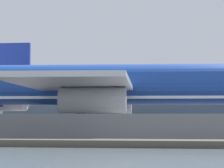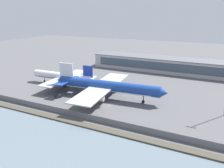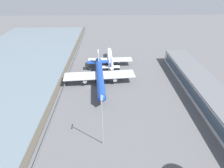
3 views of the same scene
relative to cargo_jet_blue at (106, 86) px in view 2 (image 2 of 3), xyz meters
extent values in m
plane|color=#565659|center=(5.01, -7.23, -5.91)|extent=(500.00, 500.00, 0.00)
cube|color=#474238|center=(5.01, -27.73, -5.66)|extent=(320.00, 3.00, 0.50)
cube|color=slate|center=(5.01, -23.23, -4.74)|extent=(280.00, 0.08, 2.34)
cylinder|color=slate|center=(5.01, -23.23, -4.74)|extent=(0.10, 0.10, 2.34)
cylinder|color=#193D93|center=(0.88, 0.07, 0.22)|extent=(50.30, 8.94, 5.00)
cone|color=#193D93|center=(27.21, 2.15, 0.22)|extent=(3.62, 5.00, 4.75)
cone|color=#193D93|center=(-25.44, -2.01, 0.22)|extent=(3.60, 4.75, 4.50)
cube|color=#232D3D|center=(23.84, 1.89, 0.84)|extent=(3.08, 4.46, 1.50)
cube|color=silver|center=(0.88, 0.07, -1.16)|extent=(42.74, 7.35, 0.90)
cube|color=#B7BABF|center=(-2.56, 11.85, -0.41)|extent=(12.87, 24.82, 0.50)
cube|color=#B7BABF|center=(-0.66, -12.10, -0.41)|extent=(12.87, 24.82, 0.50)
cylinder|color=#B7BABF|center=(-0.91, 10.05, -2.03)|extent=(7.20, 3.30, 2.75)
cylinder|color=#B7BABF|center=(0.68, -10.07, -2.03)|extent=(7.20, 3.30, 2.75)
cube|color=silver|center=(-21.08, -1.67, 5.22)|extent=(7.53, 1.19, 8.51)
cube|color=#193D93|center=(-21.42, 2.72, 0.59)|extent=(5.69, 9.18, 0.40)
cube|color=#193D93|center=(-20.73, -6.06, 0.59)|extent=(5.69, 9.18, 0.40)
cylinder|color=black|center=(18.35, 1.45, -3.75)|extent=(0.35, 0.35, 2.93)
cylinder|color=black|center=(18.35, 1.45, -5.21)|extent=(1.44, 0.66, 1.40)
cylinder|color=black|center=(-2.82, 2.41, -3.75)|extent=(0.40, 0.40, 2.93)
cylinder|color=black|center=(-2.82, 2.41, -5.21)|extent=(1.69, 1.25, 1.61)
cylinder|color=black|center=(-2.40, -2.83, -3.75)|extent=(0.40, 0.40, 2.93)
cylinder|color=black|center=(-2.40, -2.83, -5.21)|extent=(1.69, 1.25, 1.61)
cylinder|color=white|center=(-31.08, 7.38, -0.85)|extent=(37.78, 5.38, 4.13)
cone|color=white|center=(-51.03, 6.71, -0.85)|extent=(2.81, 4.01, 3.92)
cone|color=white|center=(-11.12, 8.04, -0.85)|extent=(2.81, 3.80, 3.72)
cube|color=#232D3D|center=(-48.39, 6.80, -0.34)|extent=(2.39, 3.58, 1.24)
cube|color=navy|center=(-31.08, 7.38, -1.99)|extent=(32.11, 4.37, 0.74)
cube|color=#B7BABF|center=(-28.89, -1.59, -1.37)|extent=(8.89, 18.35, 0.41)
cube|color=#B7BABF|center=(-29.50, 16.48, -1.37)|extent=(8.89, 18.35, 0.41)
cylinder|color=#B7BABF|center=(-30.07, -0.19, -2.71)|extent=(5.35, 2.45, 2.27)
cylinder|color=#B7BABF|center=(-30.58, 14.99, -2.71)|extent=(5.35, 2.45, 2.27)
cube|color=navy|center=(-14.51, 7.93, 3.28)|extent=(5.66, 0.68, 7.02)
cube|color=white|center=(-14.40, 4.62, -0.54)|extent=(3.99, 6.75, 0.33)
cube|color=white|center=(-14.62, 11.24, -0.54)|extent=(3.99, 6.75, 0.33)
cylinder|color=black|center=(-44.25, 6.94, -4.12)|extent=(0.29, 0.29, 2.42)
cylinder|color=black|center=(-44.25, 6.94, -5.33)|extent=(1.17, 0.49, 1.16)
cylinder|color=black|center=(-28.37, 5.30, -4.12)|extent=(0.33, 0.33, 2.42)
cylinder|color=black|center=(-28.37, 5.30, -5.33)|extent=(1.36, 0.97, 1.33)
cylinder|color=black|center=(-28.51, 9.63, -4.12)|extent=(0.33, 0.33, 2.42)
cylinder|color=black|center=(-28.51, 9.63, -5.33)|extent=(1.36, 0.97, 1.33)
cube|color=#1E2328|center=(-20.57, -9.96, -5.16)|extent=(2.88, 3.58, 1.11)
cube|color=#283847|center=(-20.39, -9.60, -4.36)|extent=(1.65, 1.58, 0.50)
cylinder|color=black|center=(-20.72, -8.76, -5.56)|extent=(0.52, 0.72, 0.70)
cylinder|color=black|center=(-19.51, -9.38, -5.56)|extent=(0.52, 0.72, 0.70)
cylinder|color=black|center=(-21.63, -10.53, -5.56)|extent=(0.52, 0.72, 0.70)
cylinder|color=black|center=(-20.41, -11.15, -5.56)|extent=(0.52, 0.72, 0.70)
cube|color=#1E2328|center=(-19.68, 12.28, -4.64)|extent=(2.73, 5.42, 2.07)
cube|color=#283847|center=(-19.46, 14.08, -4.25)|extent=(2.12, 1.38, 0.83)
cube|color=orange|center=(-19.68, 12.28, -3.51)|extent=(1.10, 0.63, 0.16)
cylinder|color=black|center=(-20.41, 13.99, -5.49)|extent=(0.32, 0.86, 0.84)
cylinder|color=black|center=(-18.56, 13.76, -5.49)|extent=(0.32, 0.86, 0.84)
cylinder|color=black|center=(-20.81, 10.79, -5.49)|extent=(0.32, 0.86, 0.84)
cylinder|color=black|center=(-18.96, 10.56, -5.49)|extent=(0.32, 0.86, 0.84)
cube|color=#B2B2B7|center=(19.23, 63.54, -1.32)|extent=(112.80, 16.57, 9.19)
cube|color=#3D4C5B|center=(19.23, 55.18, -0.86)|extent=(103.78, 0.16, 5.51)
cube|color=#5B5E63|center=(19.23, 63.54, 3.53)|extent=(113.40, 17.17, 0.50)
camera|label=1|loc=(10.60, -64.58, -3.87)|focal=85.00mm
camera|label=2|loc=(45.11, -87.05, 32.62)|focal=35.00mm
camera|label=3|loc=(103.24, 5.81, 57.65)|focal=28.00mm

